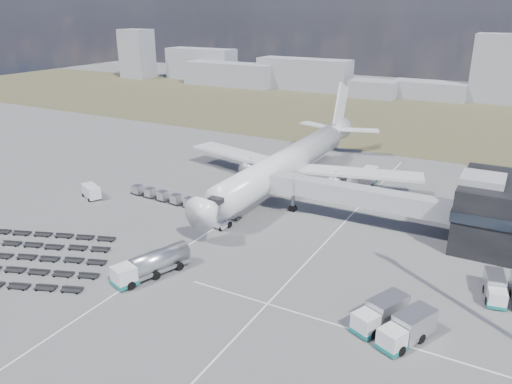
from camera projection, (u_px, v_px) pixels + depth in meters
The scene contains 14 objects.
ground at pixel (198, 249), 74.93m from camera, with size 420.00×420.00×0.00m, color #565659.
grass_strip at pixel (389, 117), 165.32m from camera, with size 420.00×90.00×0.01m, color #46422A.
lane_markings at pixel (264, 256), 72.99m from camera, with size 47.12×110.00×0.01m.
jet_bridge at pixel (346, 194), 82.78m from camera, with size 30.30×3.80×7.05m.
airliner at pixel (290, 161), 99.69m from camera, with size 51.59×64.53×17.62m.
skyline at pixel (445, 75), 192.53m from camera, with size 286.31×24.61×25.13m.
fuel_tanker at pixel (152, 264), 66.95m from camera, with size 6.10×11.22×3.53m.
pushback_tug at pixel (218, 224), 81.93m from camera, with size 3.05×1.71×1.40m, color silver.
utility_van at pixel (91, 192), 94.61m from camera, with size 4.81×2.18×2.53m, color silver.
catering_truck at pixel (368, 177), 101.72m from camera, with size 3.08×6.73×3.02m.
service_trucks_near at pixel (393, 321), 55.07m from camera, with size 8.66×9.29×2.99m.
service_trucks_far at pixel (509, 290), 61.56m from camera, with size 6.44×7.28×2.57m.
uld_row at pixel (183, 201), 90.85m from camera, with size 25.18×3.14×1.70m.
baggage_dollies at pixel (25, 258), 71.75m from camera, with size 27.56×23.56×0.64m.
Camera 1 is at (40.07, -54.72, 34.15)m, focal length 35.00 mm.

